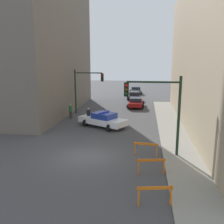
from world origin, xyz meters
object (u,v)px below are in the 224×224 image
(traffic_light_near, at_px, (161,104))
(pedestrian_corner, at_px, (71,111))
(barrier_front, at_px, (155,192))
(barrier_back, at_px, (146,147))
(parked_car_near, at_px, (136,102))
(pedestrian_crossing, at_px, (89,116))
(police_car, at_px, (103,120))
(parked_car_far, at_px, (136,90))
(parked_car_mid, at_px, (134,95))
(traffic_light_far, at_px, (84,85))
(barrier_mid, at_px, (151,164))

(traffic_light_near, xyz_separation_m, pedestrian_corner, (-8.94, 9.45, -2.67))
(barrier_front, xyz_separation_m, barrier_back, (-0.40, 5.77, 0.00))
(parked_car_near, xyz_separation_m, pedestrian_crossing, (-4.27, -9.67, 0.19))
(police_car, distance_m, parked_car_far, 24.23)
(parked_car_mid, relative_size, parked_car_far, 1.01)
(traffic_light_far, relative_size, police_car, 1.04)
(barrier_back, bearing_deg, parked_car_near, 94.52)
(parked_car_mid, bearing_deg, barrier_mid, -90.83)
(parked_car_near, xyz_separation_m, pedestrian_corner, (-6.70, -7.71, 0.19))
(parked_car_mid, bearing_deg, pedestrian_crossing, -108.79)
(traffic_light_far, distance_m, police_car, 6.88)
(pedestrian_corner, bearing_deg, barrier_front, -151.12)
(police_car, distance_m, parked_car_near, 10.84)
(parked_car_near, relative_size, pedestrian_corner, 2.60)
(police_car, bearing_deg, traffic_light_near, -113.66)
(traffic_light_near, distance_m, pedestrian_corner, 13.28)
(barrier_mid, bearing_deg, police_car, 114.57)
(parked_car_far, xyz_separation_m, barrier_mid, (2.24, -33.65, -0.06))
(parked_car_near, height_order, pedestrian_corner, pedestrian_corner)
(traffic_light_near, xyz_separation_m, pedestrian_crossing, (-6.51, 7.48, -2.67))
(barrier_front, bearing_deg, traffic_light_far, 112.64)
(parked_car_mid, height_order, pedestrian_corner, pedestrian_corner)
(traffic_light_far, bearing_deg, pedestrian_crossing, -72.06)
(parked_car_near, height_order, barrier_front, parked_car_near)
(parked_car_near, distance_m, parked_car_far, 13.64)
(traffic_light_near, relative_size, barrier_front, 3.29)
(barrier_mid, bearing_deg, barrier_front, -88.13)
(traffic_light_near, relative_size, traffic_light_far, 1.00)
(parked_car_far, distance_m, pedestrian_crossing, 23.59)
(traffic_light_near, distance_m, barrier_front, 6.64)
(barrier_mid, distance_m, barrier_back, 2.71)
(traffic_light_far, height_order, pedestrian_corner, traffic_light_far)
(police_car, distance_m, parked_car_mid, 16.92)
(traffic_light_near, xyz_separation_m, barrier_back, (-0.87, -0.17, -2.91))
(traffic_light_near, relative_size, parked_car_far, 1.17)
(parked_car_mid, distance_m, barrier_mid, 26.39)
(traffic_light_far, relative_size, parked_car_mid, 1.17)
(pedestrian_corner, distance_m, barrier_back, 12.56)
(barrier_back, bearing_deg, parked_car_mid, 94.62)
(traffic_light_near, distance_m, parked_car_near, 17.53)
(traffic_light_near, bearing_deg, pedestrian_crossing, 131.04)
(barrier_back, bearing_deg, traffic_light_far, 120.12)
(pedestrian_crossing, height_order, pedestrian_corner, same)
(parked_car_mid, relative_size, barrier_back, 2.79)
(parked_car_near, bearing_deg, parked_car_mid, 95.35)
(parked_car_far, bearing_deg, parked_car_mid, -94.17)
(barrier_back, bearing_deg, police_car, 120.73)
(pedestrian_corner, bearing_deg, parked_car_far, -15.98)
(traffic_light_far, distance_m, parked_car_near, 8.11)
(parked_car_near, bearing_deg, traffic_light_near, -82.11)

